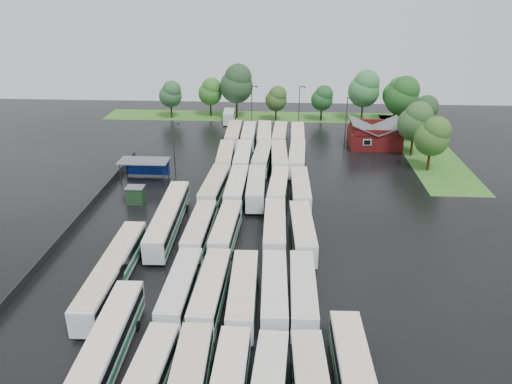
{
  "coord_description": "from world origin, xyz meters",
  "views": [
    {
      "loc": [
        6.0,
        -54.87,
        31.33
      ],
      "look_at": [
        2.0,
        12.0,
        2.5
      ],
      "focal_mm": 35.0,
      "sensor_mm": 36.0,
      "label": 1
    }
  ],
  "objects": [
    {
      "name": "minibus",
      "position": [
        -7.07,
        58.64,
        1.61
      ],
      "size": [
        2.82,
        6.76,
        2.9
      ],
      "rotation": [
        0.0,
        0.0,
        0.05
      ],
      "color": "silver",
      "rests_on": "ground"
    },
    {
      "name": "tree_east_3",
      "position": [
        31.47,
        54.38,
        7.81
      ],
      "size": [
        7.33,
        7.33,
        12.14
      ],
      "color": "#38251B",
      "rests_on": "ground"
    },
    {
      "name": "puddle_4",
      "position": [
        12.44,
        -18.14,
        0.0
      ],
      "size": [
        3.25,
        3.25,
        0.01
      ],
      "primitive_type": "cylinder",
      "color": "black",
      "rests_on": "ground"
    },
    {
      "name": "lamp_post_back_w",
      "position": [
        -1.33,
        53.87,
        5.62
      ],
      "size": [
        1.49,
        0.29,
        9.68
      ],
      "color": "#2D2D30",
      "rests_on": "ground"
    },
    {
      "name": "tree_east_0",
      "position": [
        31.54,
        29.25,
        6.34
      ],
      "size": [
        5.96,
        5.96,
        9.86
      ],
      "color": "#392712",
      "rests_on": "ground"
    },
    {
      "name": "bus_r4c2",
      "position": [
        2.1,
        28.73,
        1.93
      ],
      "size": [
        3.24,
        12.68,
        3.5
      ],
      "rotation": [
        0.0,
        0.0,
        -0.05
      ],
      "color": "silver",
      "rests_on": "ground"
    },
    {
      "name": "bus_r4c3",
      "position": [
        5.11,
        28.27,
        1.95
      ],
      "size": [
        3.19,
        12.85,
        3.55
      ],
      "rotation": [
        0.0,
        0.0,
        0.04
      ],
      "color": "silver",
      "rests_on": "ground"
    },
    {
      "name": "bus_r3c0",
      "position": [
        -4.44,
        14.59,
        1.97
      ],
      "size": [
        3.39,
        13.0,
        3.59
      ],
      "rotation": [
        0.0,
        0.0,
        -0.05
      ],
      "color": "silver",
      "rests_on": "ground"
    },
    {
      "name": "tree_east_1",
      "position": [
        30.39,
        37.21,
        6.81
      ],
      "size": [
        6.39,
        6.39,
        10.58
      ],
      "color": "#2F1E11",
      "rests_on": "ground"
    },
    {
      "name": "bus_r4c0",
      "position": [
        -4.41,
        28.37,
        1.9
      ],
      "size": [
        3.2,
        12.5,
        3.45
      ],
      "rotation": [
        0.0,
        0.0,
        0.05
      ],
      "color": "silver",
      "rests_on": "ground"
    },
    {
      "name": "tree_east_4",
      "position": [
        33.13,
        62.05,
        4.84
      ],
      "size": [
        4.58,
        4.55,
        7.53
      ],
      "color": "black",
      "rests_on": "ground"
    },
    {
      "name": "bus_r3c3",
      "position": [
        5.24,
        14.93,
        1.88
      ],
      "size": [
        3.21,
        12.4,
        3.42
      ],
      "rotation": [
        0.0,
        0.0,
        -0.05
      ],
      "color": "silver",
      "rests_on": "ground"
    },
    {
      "name": "tree_north_5",
      "position": [
        24.27,
        61.99,
        7.75
      ],
      "size": [
        7.27,
        7.27,
        12.05
      ],
      "color": "#332418",
      "rests_on": "ground"
    },
    {
      "name": "grass_strip_east",
      "position": [
        34.0,
        42.8,
        0.01
      ],
      "size": [
        10.0,
        50.0,
        0.01
      ],
      "primitive_type": "cube",
      "color": "#336A1F",
      "rests_on": "ground"
    },
    {
      "name": "tree_north_6",
      "position": [
        31.92,
        62.37,
        6.75
      ],
      "size": [
        6.33,
        6.33,
        10.49
      ],
      "color": "#382B1E",
      "rests_on": "ground"
    },
    {
      "name": "wash_shed",
      "position": [
        -17.2,
        22.02,
        2.99
      ],
      "size": [
        8.2,
        4.2,
        3.58
      ],
      "color": "#2D2D30",
      "rests_on": "ground"
    },
    {
      "name": "bus_r2c3",
      "position": [
        5.01,
        1.55,
        1.96
      ],
      "size": [
        2.92,
        12.82,
        3.56
      ],
      "rotation": [
        0.0,
        0.0,
        0.02
      ],
      "color": "silver",
      "rests_on": "ground"
    },
    {
      "name": "west_fence",
      "position": [
        -22.2,
        8.0,
        0.6
      ],
      "size": [
        0.1,
        50.0,
        1.2
      ],
      "primitive_type": "cube",
      "color": "#2D2D30",
      "rests_on": "ground"
    },
    {
      "name": "utility_hut",
      "position": [
        -16.2,
        12.6,
        1.32
      ],
      "size": [
        2.7,
        2.2,
        2.62
      ],
      "color": "black",
      "rests_on": "ground"
    },
    {
      "name": "artic_bus_west_b",
      "position": [
        -9.2,
        3.88,
        1.95
      ],
      "size": [
        3.2,
        19.01,
        3.52
      ],
      "rotation": [
        0.0,
        0.0,
        0.03
      ],
      "color": "silver",
      "rests_on": "ground"
    },
    {
      "name": "brick_building",
      "position": [
        24.0,
        42.77,
        1.87
      ],
      "size": [
        10.07,
        8.6,
        5.39
      ],
      "color": "maroon",
      "rests_on": "ground"
    },
    {
      "name": "tree_north_2",
      "position": [
        -5.55,
        63.1,
        8.39
      ],
      "size": [
        7.87,
        7.87,
        13.03
      ],
      "color": "#322113",
      "rests_on": "ground"
    },
    {
      "name": "bus_r2c4",
      "position": [
        8.5,
        0.93,
        1.93
      ],
      "size": [
        3.33,
        12.76,
        3.52
      ],
      "rotation": [
        0.0,
        0.0,
        0.05
      ],
      "color": "silver",
      "rests_on": "ground"
    },
    {
      "name": "bus_r4c4",
      "position": [
        8.27,
        28.55,
        1.97
      ],
      "size": [
        3.27,
        12.99,
        3.59
      ],
      "rotation": [
        0.0,
        0.0,
        -0.04
      ],
      "color": "silver",
      "rests_on": "ground"
    },
    {
      "name": "bus_r1c3",
      "position": [
        5.32,
        -12.21,
        1.87
      ],
      "size": [
        2.94,
        12.31,
        3.41
      ],
      "rotation": [
        0.0,
        0.0,
        0.03
      ],
      "color": "silver",
      "rests_on": "ground"
    },
    {
      "name": "bus_r1c0",
      "position": [
        -4.34,
        -12.22,
        1.87
      ],
      "size": [
        2.71,
        12.23,
        3.4
      ],
      "rotation": [
        0.0,
        0.0,
        -0.01
      ],
      "color": "silver",
      "rests_on": "ground"
    },
    {
      "name": "bus_r3c2",
      "position": [
        1.83,
        15.03,
        1.9
      ],
      "size": [
        2.91,
        12.49,
        3.46
      ],
      "rotation": [
        0.0,
        0.0,
        0.02
      ],
      "color": "silver",
      "rests_on": "ground"
    },
    {
      "name": "tree_north_0",
      "position": [
        -21.42,
        62.35,
        5.81
      ],
      "size": [
        5.45,
        5.45,
        9.03
      ],
      "color": "#2E2216",
      "rests_on": "ground"
    },
    {
      "name": "puddle_0",
      "position": [
        0.74,
        -20.43,
        0.0
      ],
      "size": [
        3.74,
        3.74,
        0.01
      ],
      "primitive_type": "cylinder",
      "color": "black",
      "rests_on": "ground"
    },
    {
      "name": "puddle_2",
      "position": [
        -6.46,
        2.59,
        0.0
      ],
      "size": [
        7.43,
        7.43,
        0.01
      ],
      "primitive_type": "cylinder",
      "color": "black",
      "rests_on": "ground"
    },
    {
      "name": "bus_r5c1",
      "position": [
        -1.28,
        42.06,
        1.87
      ],
      "size": [
        2.8,
        12.25,
        3.4
      ],
      "rotation": [
        0.0,
        0.0,
        0.02
      ],
      "color": "silver",
      "rests_on": "ground"
    },
    {
      "name": "bus_r2c1",
      "position": [
        -1.16,
        1.08,
        1.88
      ],
      "size": [
        3.06,
        12.36,
        3.42
      ],
      "rotation": [
        0.0,
        0.0,
        -0.04
      ],
      "color": "silver",
      "rests_on": "ground"
    },
    {
      "name": "bus_r1c2",
      "position": [
        2.17,
        -12.64,
        1.91
      ],
      "size": [
        2.95,
        12.52,
        3.47
      ],
      "rotation": [
        0.0,
        0.0,
        0.02
      ],
      "color": "silver",
      "rests_on": "ground"
    },
    {
      "name": "lamp_post_nw",
      "position": [
        -12.44,
        24.01,
        5.47
      ],
      "size": [
        1.45,
        0.28,
        9.41
      ],
      "color": "#2D2D30",
      "rests_on": "ground"
    },
    {
      "name": "bus_r3c4",
      "position": [
        8.54,
        14.47,
        1.92
      ],
      "size": [
        2.97,
        12.63,
        3.5
      ],
      "rotation": [
        0.0,
        0.0,
        0.02
      ],
      "color": "silver",
      "rests_on": "ground"
    },
    {
      "name": "bus_r5c2",
      "position": [
        1.92,
        41.7,
        1.97
      ],
      "size": [
        3.08,
        12.93,
        3.58
      ],
      "rotation": [
        0.0,
        0.0,
        0.03
      ],
      "color": "silver",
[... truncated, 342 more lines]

